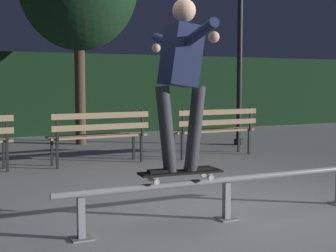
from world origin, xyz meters
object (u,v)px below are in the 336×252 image
object	(u,v)px
skateboard	(181,173)
lamp_post_right	(240,26)
grind_rail	(227,187)
park_bench_left_center	(99,131)
skateboarder	(181,70)
park_bench_right_center	(214,126)

from	to	relation	value
skateboard	lamp_post_right	xyz separation A→B (m)	(3.77, 4.79, 1.99)
grind_rail	park_bench_left_center	world-z (taller)	park_bench_left_center
skateboarder	lamp_post_right	bearing A→B (deg)	51.80
lamp_post_right	park_bench_left_center	bearing A→B (deg)	-160.64
skateboard	park_bench_right_center	size ratio (longest dim) A/B	0.49
skateboard	skateboarder	size ratio (longest dim) A/B	0.51
grind_rail	park_bench_left_center	size ratio (longest dim) A/B	2.08
skateboard	park_bench_right_center	bearing A→B (deg)	55.44
skateboarder	lamp_post_right	xyz separation A→B (m)	(3.77, 4.79, 1.05)
grind_rail	park_bench_right_center	world-z (taller)	park_bench_right_center
park_bench_left_center	park_bench_right_center	size ratio (longest dim) A/B	1.00
skateboarder	park_bench_right_center	world-z (taller)	skateboarder
grind_rail	park_bench_right_center	xyz separation A→B (m)	(1.97, 3.58, 0.22)
lamp_post_right	park_bench_right_center	bearing A→B (deg)	-137.24
skateboard	lamp_post_right	distance (m)	6.41
park_bench_left_center	park_bench_right_center	bearing A→B (deg)	0.00
skateboarder	park_bench_right_center	distance (m)	4.44
grind_rail	park_bench_left_center	distance (m)	3.59
grind_rail	lamp_post_right	distance (m)	6.19
grind_rail	skateboarder	xyz separation A→B (m)	(-0.49, -0.00, 1.11)
park_bench_left_center	lamp_post_right	distance (m)	4.13
skateboarder	skateboard	bearing A→B (deg)	175.89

